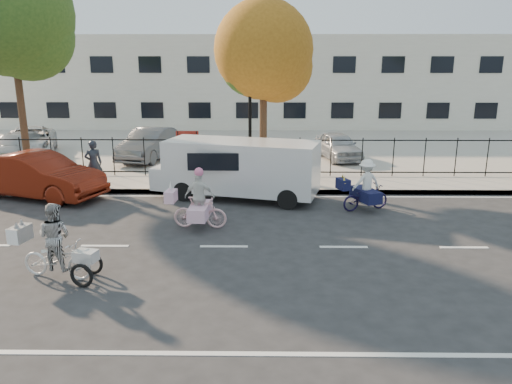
{
  "coord_description": "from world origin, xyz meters",
  "views": [
    {
      "loc": [
        0.95,
        -11.71,
        4.56
      ],
      "look_at": [
        0.79,
        1.2,
        1.1
      ],
      "focal_mm": 35.0,
      "sensor_mm": 36.0,
      "label": 1
    }
  ],
  "objects_px": {
    "white_van": "(239,167)",
    "lot_car_d": "(338,146)",
    "unicorn_bike": "(199,206)",
    "lot_car_a": "(16,147)",
    "pedestrian": "(94,163)",
    "zebra_trike": "(56,249)",
    "lot_car_c": "(150,144)",
    "bull_bike": "(365,190)",
    "lot_car_b": "(30,141)",
    "lamppost": "(250,99)",
    "red_sedan": "(38,176)"
  },
  "relations": [
    {
      "from": "white_van",
      "to": "red_sedan",
      "type": "distance_m",
      "value": 6.75
    },
    {
      "from": "unicorn_bike",
      "to": "bull_bike",
      "type": "relative_size",
      "value": 0.97
    },
    {
      "from": "zebra_trike",
      "to": "lot_car_a",
      "type": "xyz_separation_m",
      "value": [
        -6.69,
        12.15,
        0.1
      ]
    },
    {
      "from": "bull_bike",
      "to": "pedestrian",
      "type": "xyz_separation_m",
      "value": [
        -9.18,
        2.4,
        0.33
      ]
    },
    {
      "from": "zebra_trike",
      "to": "bull_bike",
      "type": "height_order",
      "value": "zebra_trike"
    },
    {
      "from": "lot_car_c",
      "to": "lot_car_d",
      "type": "distance_m",
      "value": 8.49
    },
    {
      "from": "lot_car_c",
      "to": "pedestrian",
      "type": "bearing_deg",
      "value": -88.33
    },
    {
      "from": "unicorn_bike",
      "to": "lot_car_d",
      "type": "xyz_separation_m",
      "value": [
        5.17,
        9.21,
        0.11
      ]
    },
    {
      "from": "lamppost",
      "to": "lot_car_a",
      "type": "distance_m",
      "value": 11.42
    },
    {
      "from": "red_sedan",
      "to": "pedestrian",
      "type": "height_order",
      "value": "pedestrian"
    },
    {
      "from": "lot_car_a",
      "to": "lot_car_b",
      "type": "distance_m",
      "value": 1.15
    },
    {
      "from": "unicorn_bike",
      "to": "red_sedan",
      "type": "distance_m",
      "value": 6.55
    },
    {
      "from": "lamppost",
      "to": "lot_car_b",
      "type": "xyz_separation_m",
      "value": [
        -10.45,
        4.63,
        -2.31
      ]
    },
    {
      "from": "white_van",
      "to": "zebra_trike",
      "type": "bearing_deg",
      "value": -104.36
    },
    {
      "from": "lot_car_b",
      "to": "lot_car_c",
      "type": "height_order",
      "value": "lot_car_c"
    },
    {
      "from": "bull_bike",
      "to": "lot_car_b",
      "type": "relative_size",
      "value": 0.38
    },
    {
      "from": "lamppost",
      "to": "bull_bike",
      "type": "relative_size",
      "value": 2.44
    },
    {
      "from": "unicorn_bike",
      "to": "lot_car_b",
      "type": "xyz_separation_m",
      "value": [
        -9.17,
        9.99,
        0.17
      ]
    },
    {
      "from": "white_van",
      "to": "lot_car_d",
      "type": "height_order",
      "value": "white_van"
    },
    {
      "from": "red_sedan",
      "to": "pedestrian",
      "type": "distance_m",
      "value": 1.89
    },
    {
      "from": "lot_car_a",
      "to": "pedestrian",
      "type": "bearing_deg",
      "value": -40.23
    },
    {
      "from": "zebra_trike",
      "to": "red_sedan",
      "type": "relative_size",
      "value": 0.42
    },
    {
      "from": "lamppost",
      "to": "lot_car_a",
      "type": "height_order",
      "value": "lamppost"
    },
    {
      "from": "white_van",
      "to": "lot_car_d",
      "type": "distance_m",
      "value": 7.45
    },
    {
      "from": "red_sedan",
      "to": "lot_car_a",
      "type": "xyz_separation_m",
      "value": [
        -3.54,
        5.79,
        -0.02
      ]
    },
    {
      "from": "pedestrian",
      "to": "lot_car_b",
      "type": "height_order",
      "value": "pedestrian"
    },
    {
      "from": "lot_car_c",
      "to": "zebra_trike",
      "type": "bearing_deg",
      "value": -74.24
    },
    {
      "from": "lamppost",
      "to": "white_van",
      "type": "xyz_separation_m",
      "value": [
        -0.32,
        -2.3,
        -2.04
      ]
    },
    {
      "from": "red_sedan",
      "to": "lot_car_c",
      "type": "xyz_separation_m",
      "value": [
        2.47,
        5.95,
        0.08
      ]
    },
    {
      "from": "lot_car_a",
      "to": "lot_car_b",
      "type": "relative_size",
      "value": 0.87
    },
    {
      "from": "unicorn_bike",
      "to": "lot_car_d",
      "type": "distance_m",
      "value": 10.56
    },
    {
      "from": "lot_car_d",
      "to": "red_sedan",
      "type": "bearing_deg",
      "value": -162.23
    },
    {
      "from": "zebra_trike",
      "to": "bull_bike",
      "type": "xyz_separation_m",
      "value": [
        7.55,
        5.05,
        -0.0
      ]
    },
    {
      "from": "zebra_trike",
      "to": "lot_car_d",
      "type": "bearing_deg",
      "value": -19.42
    },
    {
      "from": "bull_bike",
      "to": "red_sedan",
      "type": "relative_size",
      "value": 0.38
    },
    {
      "from": "bull_bike",
      "to": "red_sedan",
      "type": "distance_m",
      "value": 10.79
    },
    {
      "from": "bull_bike",
      "to": "lot_car_b",
      "type": "xyz_separation_m",
      "value": [
        -14.09,
        8.23,
        0.16
      ]
    },
    {
      "from": "white_van",
      "to": "pedestrian",
      "type": "bearing_deg",
      "value": -176.7
    },
    {
      "from": "pedestrian",
      "to": "bull_bike",
      "type": "bearing_deg",
      "value": 141.82
    },
    {
      "from": "white_van",
      "to": "pedestrian",
      "type": "distance_m",
      "value": 5.33
    },
    {
      "from": "red_sedan",
      "to": "lot_car_d",
      "type": "relative_size",
      "value": 1.31
    },
    {
      "from": "pedestrian",
      "to": "lamppost",
      "type": "bearing_deg",
      "value": 168.79
    },
    {
      "from": "lot_car_c",
      "to": "bull_bike",
      "type": "bearing_deg",
      "value": -28.8
    },
    {
      "from": "pedestrian",
      "to": "zebra_trike",
      "type": "bearing_deg",
      "value": 78.75
    },
    {
      "from": "lot_car_a",
      "to": "lot_car_d",
      "type": "relative_size",
      "value": 1.16
    },
    {
      "from": "red_sedan",
      "to": "unicorn_bike",
      "type": "bearing_deg",
      "value": -97.97
    },
    {
      "from": "bull_bike",
      "to": "lot_car_c",
      "type": "relative_size",
      "value": 0.42
    },
    {
      "from": "white_van",
      "to": "lot_car_c",
      "type": "distance_m",
      "value": 7.33
    },
    {
      "from": "lamppost",
      "to": "red_sedan",
      "type": "distance_m",
      "value": 7.8
    },
    {
      "from": "lot_car_a",
      "to": "red_sedan",
      "type": "bearing_deg",
      "value": -55.95
    }
  ]
}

